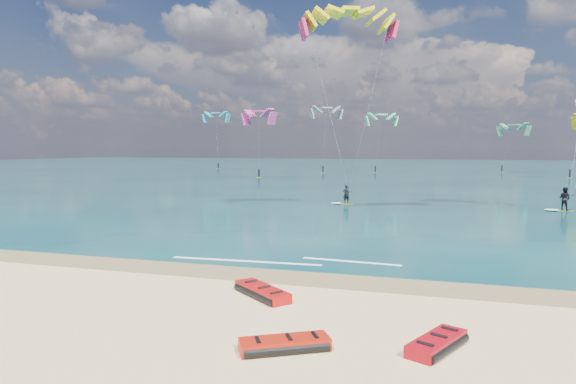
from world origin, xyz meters
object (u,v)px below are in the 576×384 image
at_px(packed_kite_mid, 262,296).
at_px(packed_kite_right, 437,350).
at_px(packed_kite_left, 285,350).
at_px(kitesurfer_main, 347,106).

bearing_deg(packed_kite_mid, packed_kite_right, 11.35).
xyz_separation_m(packed_kite_left, kitesurfer_main, (-3.86, 29.80, 8.57)).
xyz_separation_m(packed_kite_left, packed_kite_right, (3.74, 1.19, 0.00)).
relative_size(packed_kite_mid, kitesurfer_main, 0.17).
distance_m(packed_kite_left, kitesurfer_main, 31.25).
xyz_separation_m(packed_kite_left, packed_kite_mid, (-2.16, 4.32, 0.00)).
bearing_deg(packed_kite_mid, packed_kite_left, -24.11).
distance_m(packed_kite_left, packed_kite_mid, 4.83).
xyz_separation_m(packed_kite_mid, packed_kite_right, (5.90, -3.14, 0.00)).
relative_size(packed_kite_right, kitesurfer_main, 0.14).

